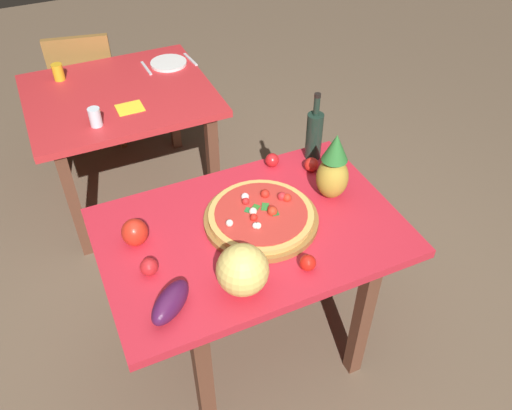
# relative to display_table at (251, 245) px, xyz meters

# --- Properties ---
(ground_plane) EXTENTS (10.00, 10.00, 0.00)m
(ground_plane) POSITION_rel_display_table_xyz_m (0.00, 0.00, -0.64)
(ground_plane) COLOR brown
(display_table) EXTENTS (1.22, 0.81, 0.74)m
(display_table) POSITION_rel_display_table_xyz_m (0.00, 0.00, 0.00)
(display_table) COLOR brown
(display_table) RESTS_ON ground_plane
(background_table) EXTENTS (1.02, 0.90, 0.74)m
(background_table) POSITION_rel_display_table_xyz_m (-0.23, 1.31, -0.00)
(background_table) COLOR brown
(background_table) RESTS_ON ground_plane
(dining_chair) EXTENTS (0.47, 0.47, 0.85)m
(dining_chair) POSITION_rel_display_table_xyz_m (-0.33, 1.99, -0.16)
(dining_chair) COLOR olive
(dining_chair) RESTS_ON ground_plane
(pizza_board) EXTENTS (0.47, 0.47, 0.02)m
(pizza_board) POSITION_rel_display_table_xyz_m (0.06, 0.02, 0.11)
(pizza_board) COLOR olive
(pizza_board) RESTS_ON display_table
(pizza) EXTENTS (0.43, 0.43, 0.06)m
(pizza) POSITION_rel_display_table_xyz_m (0.06, 0.02, 0.13)
(pizza) COLOR #DDAE56
(pizza) RESTS_ON pizza_board
(wine_bottle) EXTENTS (0.08, 0.08, 0.34)m
(wine_bottle) POSITION_rel_display_table_xyz_m (0.47, 0.33, 0.22)
(wine_bottle) COLOR #1B2F25
(wine_bottle) RESTS_ON display_table
(pineapple_left) EXTENTS (0.14, 0.14, 0.31)m
(pineapple_left) POSITION_rel_display_table_xyz_m (0.40, 0.05, 0.24)
(pineapple_left) COLOR #B29332
(pineapple_left) RESTS_ON display_table
(melon) EXTENTS (0.19, 0.19, 0.19)m
(melon) POSITION_rel_display_table_xyz_m (-0.15, -0.26, 0.19)
(melon) COLOR #EACF69
(melon) RESTS_ON display_table
(bell_pepper) EXTENTS (0.10, 0.10, 0.11)m
(bell_pepper) POSITION_rel_display_table_xyz_m (-0.44, 0.12, 0.15)
(bell_pepper) COLOR red
(bell_pepper) RESTS_ON display_table
(eggplant) EXTENTS (0.21, 0.20, 0.09)m
(eggplant) POSITION_rel_display_table_xyz_m (-0.41, -0.26, 0.14)
(eggplant) COLOR #461640
(eggplant) RESTS_ON display_table
(tomato_beside_pepper) EXTENTS (0.06, 0.06, 0.06)m
(tomato_beside_pepper) POSITION_rel_display_table_xyz_m (0.11, -0.28, 0.13)
(tomato_beside_pepper) COLOR red
(tomato_beside_pepper) RESTS_ON display_table
(tomato_at_corner) EXTENTS (0.06, 0.06, 0.06)m
(tomato_at_corner) POSITION_rel_display_table_xyz_m (0.26, 0.34, 0.13)
(tomato_at_corner) COLOR red
(tomato_at_corner) RESTS_ON display_table
(tomato_by_bottle) EXTENTS (0.07, 0.07, 0.07)m
(tomato_by_bottle) POSITION_rel_display_table_xyz_m (0.41, 0.24, 0.13)
(tomato_by_bottle) COLOR red
(tomato_by_bottle) RESTS_ON display_table
(tomato_near_board) EXTENTS (0.07, 0.07, 0.07)m
(tomato_near_board) POSITION_rel_display_table_xyz_m (-0.44, -0.06, 0.13)
(tomato_near_board) COLOR red
(tomato_near_board) RESTS_ON display_table
(drinking_glass_juice) EXTENTS (0.06, 0.06, 0.10)m
(drinking_glass_juice) POSITION_rel_display_table_xyz_m (-0.51, 1.60, 0.14)
(drinking_glass_juice) COLOR gold
(drinking_glass_juice) RESTS_ON background_table
(drinking_glass_water) EXTENTS (0.06, 0.06, 0.10)m
(drinking_glass_water) POSITION_rel_display_table_xyz_m (-0.41, 1.02, 0.14)
(drinking_glass_water) COLOR silver
(drinking_glass_water) RESTS_ON background_table
(dinner_plate) EXTENTS (0.22, 0.22, 0.02)m
(dinner_plate) POSITION_rel_display_table_xyz_m (0.13, 1.52, 0.10)
(dinner_plate) COLOR white
(dinner_plate) RESTS_ON background_table
(fork_utensil) EXTENTS (0.02, 0.18, 0.01)m
(fork_utensil) POSITION_rel_display_table_xyz_m (-0.01, 1.52, 0.10)
(fork_utensil) COLOR silver
(fork_utensil) RESTS_ON background_table
(knife_utensil) EXTENTS (0.03, 0.18, 0.01)m
(knife_utensil) POSITION_rel_display_table_xyz_m (0.27, 1.52, 0.10)
(knife_utensil) COLOR silver
(knife_utensil) RESTS_ON background_table
(napkin_folded) EXTENTS (0.14, 0.12, 0.01)m
(napkin_folded) POSITION_rel_display_table_xyz_m (-0.22, 1.12, 0.10)
(napkin_folded) COLOR yellow
(napkin_folded) RESTS_ON background_table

